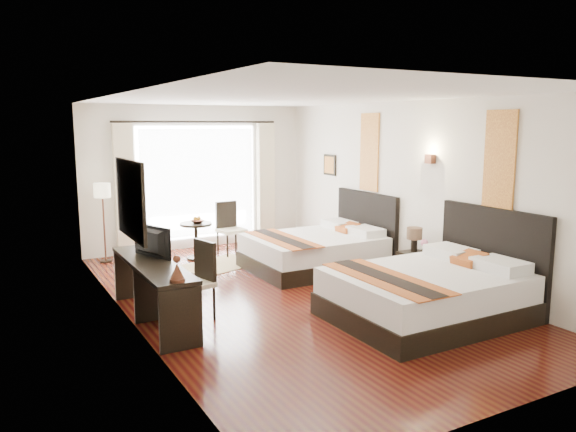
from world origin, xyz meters
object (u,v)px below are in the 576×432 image
bed_far (319,250)px  vase (424,250)px  side_table (196,241)px  window_chair (231,239)px  television (147,242)px  fruit_bowl (197,222)px  bed_near (431,291)px  console_desk (153,291)px  desk_chair (194,296)px  nightstand (416,268)px  table_lamp (414,235)px  floor_lamp (102,196)px

bed_far → vase: bearing=-66.3°
side_table → window_chair: (0.70, 0.03, -0.03)m
television → fruit_bowl: (1.59, 2.56, -0.27)m
bed_near → fruit_bowl: bearing=108.8°
console_desk → television: size_ratio=3.09×
bed_far → desk_chair: (-2.73, -1.40, -0.02)m
nightstand → table_lamp: table_lamp is taller
bed_far → window_chair: bed_far is taller
vase → console_desk: size_ratio=0.06×
fruit_bowl → bed_near: bearing=-71.2°
side_table → bed_far: bearing=-45.9°
console_desk → television: 0.63m
nightstand → vase: (-0.03, -0.19, 0.33)m
floor_lamp → side_table: size_ratio=2.12×
nightstand → television: television is taller
table_lamp → television: size_ratio=0.53×
desk_chair → fruit_bowl: 3.24m
bed_near → window_chair: bed_near is taller
nightstand → console_desk: 4.01m
bed_near → window_chair: (-0.82, 4.48, -0.04)m
bed_near → television: bed_near is taller
console_desk → side_table: console_desk is taller
television → floor_lamp: bearing=-22.4°
table_lamp → vase: size_ratio=2.66×
nightstand → desk_chair: 3.53m
floor_lamp → window_chair: floor_lamp is taller
vase → nightstand: bearing=80.0°
bed_far → nightstand: size_ratio=4.35×
table_lamp → vase: table_lamp is taller
television → bed_near: bearing=-142.1°
bed_near → bed_far: (0.07, 2.80, -0.02)m
bed_far → window_chair: (-0.90, 1.68, -0.02)m
console_desk → fruit_bowl: bearing=60.2°
window_chair → table_lamp: bearing=22.9°
table_lamp → desk_chair: desk_chair is taller
floor_lamp → fruit_bowl: floor_lamp is taller
nightstand → console_desk: console_desk is taller
table_lamp → side_table: size_ratio=0.56×
table_lamp → desk_chair: size_ratio=0.38×
nightstand → floor_lamp: (-3.90, 3.76, 0.94)m
desk_chair → window_chair: window_chair is taller
console_desk → window_chair: window_chair is taller
bed_near → side_table: 4.71m
desk_chair → fruit_bowl: (1.15, 3.01, 0.39)m
nightstand → table_lamp: size_ratio=1.35×
table_lamp → vase: 0.31m
bed_near → console_desk: bearing=152.7°
television → fruit_bowl: size_ratio=3.24×
desk_chair → window_chair: bearing=-134.4°
vase → floor_lamp: (-3.87, 3.95, 0.62)m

